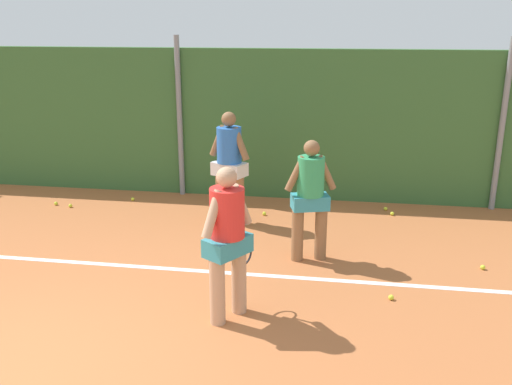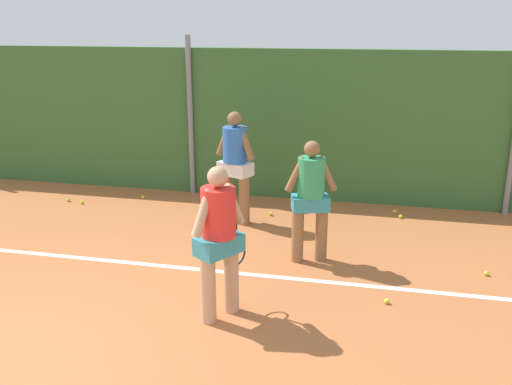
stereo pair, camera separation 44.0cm
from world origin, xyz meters
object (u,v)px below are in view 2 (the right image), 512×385
tennis_ball_1 (486,273)px  tennis_ball_9 (395,211)px  tennis_ball_2 (68,200)px  tennis_ball_11 (271,214)px  tennis_ball_10 (387,301)px  player_midcourt (311,195)px  player_foreground_near (219,235)px  tennis_ball_7 (82,202)px  tennis_ball_3 (401,216)px  tennis_ball_5 (143,197)px  player_backcourt_far (235,161)px

tennis_ball_1 → tennis_ball_9: 2.58m
tennis_ball_1 → tennis_ball_2: same height
tennis_ball_11 → tennis_ball_2: bearing=-179.2°
tennis_ball_2 → tennis_ball_10: bearing=-25.2°
player_midcourt → tennis_ball_1: (2.36, 0.02, -0.93)m
tennis_ball_11 → player_foreground_near: bearing=-88.3°
tennis_ball_7 → tennis_ball_2: bearing=166.5°
tennis_ball_3 → tennis_ball_7: same height
tennis_ball_1 → tennis_ball_7: bearing=166.9°
tennis_ball_5 → tennis_ball_9: (4.65, 0.18, 0.00)m
player_foreground_near → tennis_ball_10: 2.20m
player_backcourt_far → tennis_ball_11: player_backcourt_far is taller
player_foreground_near → tennis_ball_1: 3.74m
player_foreground_near → tennis_ball_7: 5.03m
tennis_ball_7 → tennis_ball_10: (5.48, -2.66, 0.00)m
player_midcourt → tennis_ball_11: (-0.88, 1.73, -0.93)m
tennis_ball_2 → tennis_ball_9: same height
tennis_ball_3 → tennis_ball_9: 0.27m
tennis_ball_1 → tennis_ball_9: bearing=116.5°
player_backcourt_far → tennis_ball_2: player_backcourt_far is taller
tennis_ball_1 → tennis_ball_2: 7.29m
tennis_ball_3 → tennis_ball_11: 2.22m
player_midcourt → tennis_ball_11: player_midcourt is taller
tennis_ball_7 → player_backcourt_far: bearing=-5.5°
player_foreground_near → player_backcourt_far: 3.13m
tennis_ball_1 → tennis_ball_7: 6.96m
player_foreground_near → player_midcourt: (0.78, 1.76, -0.03)m
tennis_ball_11 → tennis_ball_10: bearing=-54.9°
tennis_ball_1 → tennis_ball_5: size_ratio=1.00×
tennis_ball_2 → player_foreground_near: bearing=-41.0°
tennis_ball_10 → player_backcourt_far: bearing=136.3°
player_midcourt → tennis_ball_5: bearing=-49.0°
tennis_ball_9 → tennis_ball_11: same height
tennis_ball_1 → tennis_ball_10: 1.68m
tennis_ball_11 → tennis_ball_3: bearing=9.0°
tennis_ball_5 → tennis_ball_9: bearing=2.2°
tennis_ball_11 → tennis_ball_9: bearing=16.0°
tennis_ball_1 → tennis_ball_7: (-6.77, 1.58, 0.00)m
tennis_ball_1 → tennis_ball_3: 2.31m
tennis_ball_1 → tennis_ball_11: 3.67m
player_foreground_near → tennis_ball_5: size_ratio=26.76×
player_backcourt_far → tennis_ball_5: size_ratio=28.11×
tennis_ball_7 → tennis_ball_9: (5.62, 0.73, 0.00)m
player_backcourt_far → tennis_ball_11: 1.21m
player_backcourt_far → tennis_ball_7: size_ratio=28.11×
tennis_ball_10 → tennis_ball_2: bearing=154.8°
player_midcourt → tennis_ball_9: 2.79m
player_foreground_near → tennis_ball_11: size_ratio=26.76×
player_backcourt_far → tennis_ball_2: size_ratio=28.11×
tennis_ball_5 → player_backcourt_far: bearing=-22.4°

